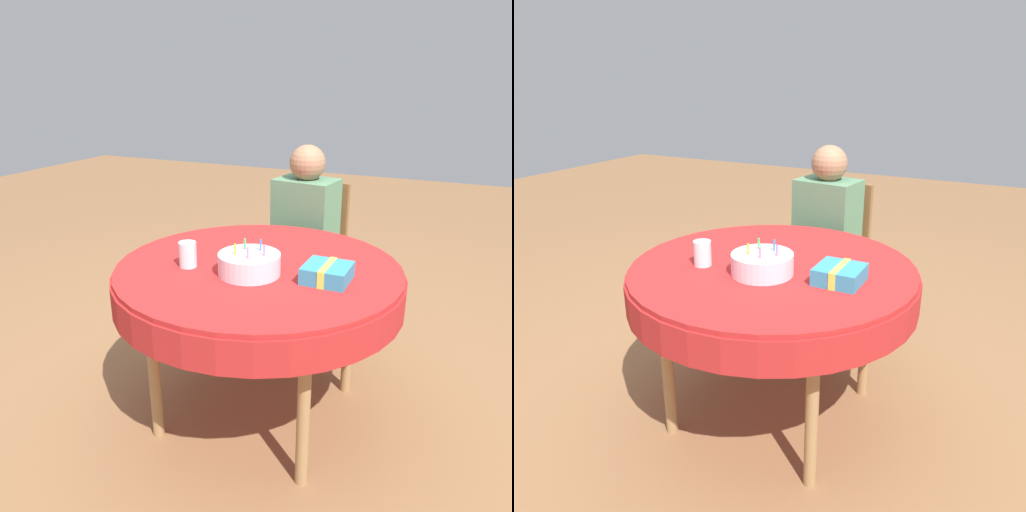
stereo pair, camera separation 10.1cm
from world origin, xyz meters
The scene contains 7 objects.
ground_plane centered at (0.00, 0.00, 0.00)m, with size 12.00×12.00×0.00m, color #8C603D.
dining_table centered at (0.00, 0.00, 0.65)m, with size 1.23×1.23×0.74m.
chair centered at (-0.06, 0.90, 0.49)m, with size 0.46×0.46×0.91m.
person centered at (-0.08, 0.81, 0.69)m, with size 0.36×0.36×1.14m.
birthday_cake centered at (0.01, -0.11, 0.78)m, with size 0.25×0.25×0.13m.
drinking_glass centered at (-0.26, -0.13, 0.79)m, with size 0.07×0.07×0.11m.
gift_box centered at (0.31, -0.04, 0.77)m, with size 0.18×0.18×0.07m.
Camera 1 is at (0.80, -1.80, 1.50)m, focal length 35.00 mm.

